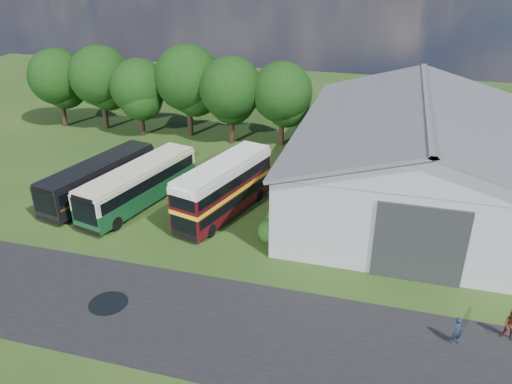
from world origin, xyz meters
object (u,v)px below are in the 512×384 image
(bus_dark_single, at_px, (99,178))
(visitor_a, at_px, (458,331))
(storage_shed, at_px, (420,147))
(visitor_b, at_px, (511,326))
(bus_green_single, at_px, (139,185))
(bus_maroon_double, at_px, (224,189))

(bus_dark_single, xyz_separation_m, visitor_a, (26.21, -10.06, -0.81))
(storage_shed, bearing_deg, visitor_b, -73.81)
(bus_dark_single, height_order, visitor_a, bus_dark_single)
(visitor_b, bearing_deg, storage_shed, 124.45)
(bus_green_single, height_order, bus_maroon_double, bus_maroon_double)
(storage_shed, distance_m, bus_dark_single, 25.31)
(bus_maroon_double, height_order, bus_dark_single, bus_maroon_double)
(bus_dark_single, bearing_deg, visitor_b, -5.10)
(bus_green_single, relative_size, bus_maroon_double, 1.16)
(bus_maroon_double, bearing_deg, storage_shed, 42.58)
(bus_green_single, distance_m, bus_dark_single, 3.68)
(bus_maroon_double, xyz_separation_m, bus_dark_single, (-10.50, 0.10, -0.49))
(storage_shed, xyz_separation_m, visitor_a, (2.02, -17.05, -3.38))
(bus_green_single, relative_size, bus_dark_single, 1.04)
(bus_maroon_double, height_order, visitor_b, bus_maroon_double)
(storage_shed, relative_size, bus_green_single, 2.14)
(bus_dark_single, bearing_deg, storage_shed, 28.37)
(bus_maroon_double, relative_size, visitor_a, 6.38)
(visitor_b, bearing_deg, bus_maroon_double, 172.33)
(visitor_a, height_order, visitor_b, visitor_b)
(bus_green_single, height_order, bus_dark_single, bus_green_single)
(bus_green_single, bearing_deg, bus_maroon_double, 14.64)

